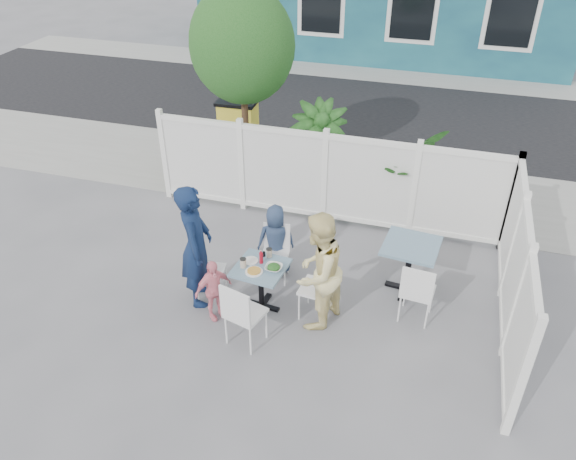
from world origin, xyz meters
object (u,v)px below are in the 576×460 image
(man, at_px, (196,246))
(chair_back, at_px, (276,248))
(toddler, at_px, (213,290))
(main_table, at_px, (261,276))
(woman, at_px, (318,272))
(boy, at_px, (276,240))
(chair_left, at_px, (205,266))
(chair_right, at_px, (322,284))
(spare_table, at_px, (410,255))
(chair_near, at_px, (241,311))
(utility_cabinet, at_px, (239,134))

(man, bearing_deg, chair_back, -65.66)
(man, height_order, toddler, man)
(main_table, height_order, chair_back, chair_back)
(man, relative_size, woman, 1.08)
(man, relative_size, boy, 1.61)
(woman, relative_size, toddler, 1.81)
(chair_left, bearing_deg, chair_back, 122.82)
(main_table, bearing_deg, chair_right, 3.76)
(main_table, distance_m, boy, 0.85)
(main_table, height_order, man, man)
(chair_left, height_order, chair_right, chair_right)
(spare_table, xyz_separation_m, toddler, (-2.40, -1.31, -0.15))
(main_table, xyz_separation_m, chair_left, (-0.82, 0.03, -0.03))
(chair_near, relative_size, boy, 0.86)
(spare_table, distance_m, man, 2.94)
(chair_right, xyz_separation_m, boy, (-0.89, 0.79, 0.01))
(main_table, bearing_deg, boy, 93.76)
(chair_near, distance_m, boy, 1.60)
(utility_cabinet, bearing_deg, chair_right, -58.36)
(man, bearing_deg, utility_cabinet, -5.55)
(woman, bearing_deg, chair_near, -30.19)
(chair_near, xyz_separation_m, man, (-0.89, 0.69, 0.34))
(spare_table, bearing_deg, chair_near, -137.48)
(chair_left, distance_m, woman, 1.65)
(utility_cabinet, xyz_separation_m, woman, (2.62, -4.08, 0.18))
(woman, bearing_deg, man, -71.51)
(chair_right, relative_size, boy, 0.84)
(chair_left, relative_size, chair_near, 0.90)
(chair_right, relative_size, toddler, 1.03)
(chair_right, bearing_deg, main_table, 99.02)
(chair_right, xyz_separation_m, toddler, (-1.37, -0.42, -0.09))
(chair_near, height_order, man, man)
(utility_cabinet, distance_m, chair_near, 5.11)
(woman, height_order, boy, woman)
(toddler, bearing_deg, man, 87.13)
(spare_table, relative_size, woman, 0.49)
(chair_left, relative_size, man, 0.48)
(spare_table, distance_m, toddler, 2.74)
(main_table, bearing_deg, spare_table, 26.92)
(chair_right, height_order, chair_near, chair_near)
(main_table, relative_size, chair_left, 0.83)
(man, bearing_deg, main_table, -104.28)
(main_table, distance_m, chair_back, 0.73)
(spare_table, bearing_deg, chair_back, -173.51)
(toddler, bearing_deg, spare_table, -23.31)
(chair_right, distance_m, man, 1.75)
(main_table, bearing_deg, toddler, -145.81)
(utility_cabinet, height_order, spare_table, utility_cabinet)
(chair_back, height_order, toddler, toddler)
(main_table, height_order, chair_right, chair_right)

